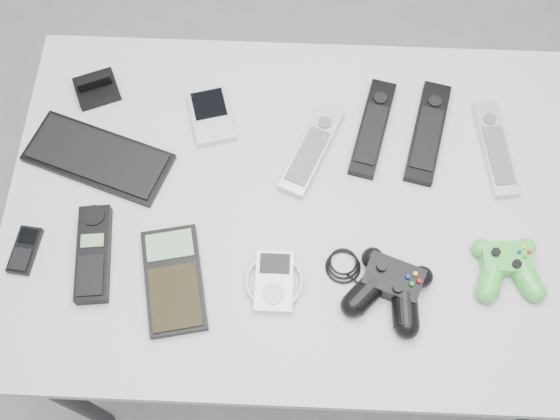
{
  "coord_description": "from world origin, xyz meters",
  "views": [
    {
      "loc": [
        -0.07,
        -0.52,
        1.87
      ],
      "look_at": [
        -0.09,
        -0.02,
        0.79
      ],
      "focal_mm": 42.0,
      "sensor_mm": 36.0,
      "label": 1
    }
  ],
  "objects_px": {
    "cordless_handset": "(93,254)",
    "calculator": "(174,280)",
    "remote_silver_b": "(495,148)",
    "mobile_phone": "(25,250)",
    "remote_black_a": "(373,128)",
    "mp3_player": "(274,281)",
    "pda_keyboard": "(98,157)",
    "controller_black": "(390,287)",
    "pda": "(211,116)",
    "controller_green": "(507,266)",
    "remote_silver_a": "(312,149)",
    "desk": "(313,217)",
    "remote_black_b": "(428,132)"
  },
  "relations": [
    {
      "from": "pda",
      "to": "remote_silver_a",
      "type": "height_order",
      "value": "remote_silver_a"
    },
    {
      "from": "cordless_handset",
      "to": "calculator",
      "type": "xyz_separation_m",
      "value": [
        0.15,
        -0.04,
        -0.0
      ]
    },
    {
      "from": "remote_black_a",
      "to": "mp3_player",
      "type": "height_order",
      "value": "remote_black_a"
    },
    {
      "from": "mobile_phone",
      "to": "cordless_handset",
      "type": "relative_size",
      "value": 0.5
    },
    {
      "from": "pda",
      "to": "cordless_handset",
      "type": "bearing_deg",
      "value": -137.49
    },
    {
      "from": "remote_black_b",
      "to": "mp3_player",
      "type": "distance_m",
      "value": 0.43
    },
    {
      "from": "controller_black",
      "to": "remote_silver_a",
      "type": "bearing_deg",
      "value": 137.26
    },
    {
      "from": "remote_black_b",
      "to": "controller_green",
      "type": "bearing_deg",
      "value": -52.93
    },
    {
      "from": "pda_keyboard",
      "to": "mp3_player",
      "type": "bearing_deg",
      "value": -15.04
    },
    {
      "from": "pda",
      "to": "mp3_player",
      "type": "xyz_separation_m",
      "value": [
        0.14,
        -0.34,
        0.0
      ]
    },
    {
      "from": "desk",
      "to": "pda",
      "type": "height_order",
      "value": "pda"
    },
    {
      "from": "pda",
      "to": "remote_black_a",
      "type": "relative_size",
      "value": 0.56
    },
    {
      "from": "pda_keyboard",
      "to": "calculator",
      "type": "bearing_deg",
      "value": -35.36
    },
    {
      "from": "cordless_handset",
      "to": "controller_green",
      "type": "bearing_deg",
      "value": -5.99
    },
    {
      "from": "cordless_handset",
      "to": "calculator",
      "type": "relative_size",
      "value": 0.92
    },
    {
      "from": "mobile_phone",
      "to": "cordless_handset",
      "type": "distance_m",
      "value": 0.13
    },
    {
      "from": "remote_black_a",
      "to": "remote_silver_b",
      "type": "distance_m",
      "value": 0.24
    },
    {
      "from": "pda_keyboard",
      "to": "controller_green",
      "type": "height_order",
      "value": "controller_green"
    },
    {
      "from": "controller_green",
      "to": "remote_silver_a",
      "type": "bearing_deg",
      "value": 143.54
    },
    {
      "from": "calculator",
      "to": "mobile_phone",
      "type": "bearing_deg",
      "value": 158.57
    },
    {
      "from": "cordless_handset",
      "to": "controller_black",
      "type": "xyz_separation_m",
      "value": [
        0.52,
        -0.04,
        0.01
      ]
    },
    {
      "from": "calculator",
      "to": "mp3_player",
      "type": "bearing_deg",
      "value": -10.63
    },
    {
      "from": "mp3_player",
      "to": "controller_black",
      "type": "height_order",
      "value": "controller_black"
    },
    {
      "from": "remote_silver_b",
      "to": "mobile_phone",
      "type": "distance_m",
      "value": 0.9
    },
    {
      "from": "remote_black_a",
      "to": "remote_silver_b",
      "type": "height_order",
      "value": "remote_black_a"
    },
    {
      "from": "pda",
      "to": "remote_silver_a",
      "type": "xyz_separation_m",
      "value": [
        0.2,
        -0.07,
        0.0
      ]
    },
    {
      "from": "remote_black_a",
      "to": "remote_silver_b",
      "type": "bearing_deg",
      "value": 4.51
    },
    {
      "from": "remote_silver_a",
      "to": "controller_black",
      "type": "xyz_separation_m",
      "value": [
        0.14,
        -0.27,
        0.01
      ]
    },
    {
      "from": "cordless_handset",
      "to": "controller_green",
      "type": "height_order",
      "value": "controller_green"
    },
    {
      "from": "remote_black_b",
      "to": "cordless_handset",
      "type": "height_order",
      "value": "cordless_handset"
    },
    {
      "from": "mobile_phone",
      "to": "controller_black",
      "type": "bearing_deg",
      "value": 2.28
    },
    {
      "from": "pda",
      "to": "mp3_player",
      "type": "height_order",
      "value": "same"
    },
    {
      "from": "calculator",
      "to": "controller_green",
      "type": "distance_m",
      "value": 0.59
    },
    {
      "from": "controller_black",
      "to": "calculator",
      "type": "bearing_deg",
      "value": -160.11
    },
    {
      "from": "mobile_phone",
      "to": "calculator",
      "type": "xyz_separation_m",
      "value": [
        0.27,
        -0.05,
        0.0
      ]
    },
    {
      "from": "remote_silver_a",
      "to": "mobile_phone",
      "type": "xyz_separation_m",
      "value": [
        -0.51,
        -0.23,
        -0.0
      ]
    },
    {
      "from": "desk",
      "to": "mobile_phone",
      "type": "distance_m",
      "value": 0.54
    },
    {
      "from": "remote_silver_a",
      "to": "mobile_phone",
      "type": "bearing_deg",
      "value": -133.42
    },
    {
      "from": "mobile_phone",
      "to": "remote_silver_a",
      "type": "bearing_deg",
      "value": 30.37
    },
    {
      "from": "remote_black_a",
      "to": "controller_green",
      "type": "relative_size",
      "value": 1.67
    },
    {
      "from": "remote_silver_a",
      "to": "remote_black_a",
      "type": "distance_m",
      "value": 0.13
    },
    {
      "from": "remote_silver_b",
      "to": "mp3_player",
      "type": "distance_m",
      "value": 0.5
    },
    {
      "from": "cordless_handset",
      "to": "pda_keyboard",
      "type": "bearing_deg",
      "value": 90.64
    },
    {
      "from": "pda_keyboard",
      "to": "mobile_phone",
      "type": "relative_size",
      "value": 3.07
    },
    {
      "from": "desk",
      "to": "cordless_handset",
      "type": "height_order",
      "value": "cordless_handset"
    },
    {
      "from": "remote_silver_b",
      "to": "remote_silver_a",
      "type": "bearing_deg",
      "value": 175.69
    },
    {
      "from": "desk",
      "to": "remote_silver_a",
      "type": "xyz_separation_m",
      "value": [
        -0.01,
        0.11,
        0.08
      ]
    },
    {
      "from": "remote_silver_a",
      "to": "controller_green",
      "type": "bearing_deg",
      "value": -10.41
    },
    {
      "from": "cordless_handset",
      "to": "mp3_player",
      "type": "distance_m",
      "value": 0.33
    },
    {
      "from": "pda_keyboard",
      "to": "calculator",
      "type": "xyz_separation_m",
      "value": [
        0.17,
        -0.24,
        0.0
      ]
    }
  ]
}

